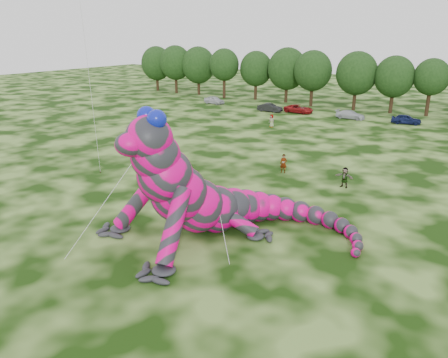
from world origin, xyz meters
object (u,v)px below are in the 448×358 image
tree_8 (393,85)px  car_3 (350,115)px  tree_4 (256,75)px  inflatable_gecko (213,168)px  spectator_5 (345,177)px  car_1 (270,108)px  tree_3 (224,74)px  tree_1 (176,69)px  tree_5 (287,75)px  tree_6 (312,79)px  tree_7 (356,81)px  car_0 (214,100)px  car_4 (406,119)px  spectator_0 (284,164)px  tree_0 (157,69)px  car_2 (299,109)px  tree_9 (430,87)px  spectator_4 (272,121)px  tree_2 (198,71)px

tree_8 → car_3: 9.99m
tree_4 → tree_8: size_ratio=1.01×
inflatable_gecko → spectator_5: bearing=93.5°
inflatable_gecko → car_1: 45.60m
tree_3 → spectator_5: 53.28m
tree_1 → tree_5: size_ratio=1.00×
tree_6 → tree_7: (7.48, 0.12, -0.01)m
car_0 → car_4: bearing=-81.1°
tree_3 → spectator_5: (36.25, -38.86, -3.86)m
tree_7 → spectator_5: tree_7 is taller
tree_1 → spectator_0: size_ratio=5.58×
tree_0 → spectator_0: bearing=-39.2°
car_0 → car_3: size_ratio=0.95×
tree_7 → car_2: (-6.62, -7.50, -4.08)m
tree_3 → spectator_0: 48.73m
tree_0 → car_4: size_ratio=2.38×
tree_1 → tree_3: size_ratio=1.04×
tree_8 → car_1: 19.59m
tree_5 → tree_0: bearing=178.5°
car_2 → inflatable_gecko: bearing=-158.7°
tree_9 → spectator_5: 39.30m
tree_0 → tree_3: size_ratio=1.01×
car_4 → spectator_4: bearing=118.9°
tree_9 → car_4: 9.24m
tree_8 → car_3: tree_8 is taller
car_1 → car_4: 20.77m
inflatable_gecko → spectator_5: size_ratio=9.73×
car_2 → car_4: (16.35, -0.32, 0.03)m
tree_4 → car_1: tree_4 is taller
tree_9 → car_0: 35.39m
car_1 → spectator_4: (5.63, -10.80, 0.20)m
tree_2 → car_3: bearing=-16.2°
tree_2 → car_3: size_ratio=2.25×
car_2 → spectator_0: spectator_0 is taller
tree_8 → spectator_4: size_ratio=5.18×
tree_3 → tree_2: bearing=166.9°
spectator_0 → spectator_4: spectator_0 is taller
inflatable_gecko → car_3: (-4.02, 43.07, -3.56)m
tree_8 → spectator_5: size_ratio=5.20×
tree_3 → tree_4: tree_3 is taller
car_2 → spectator_5: spectator_5 is taller
inflatable_gecko → tree_9: size_ratio=1.93×
tree_2 → car_4: tree_2 is taller
tree_1 → car_3: (40.18, -9.39, -4.28)m
tree_9 → car_3: size_ratio=2.02×
tree_0 → tree_7: tree_0 is taller
tree_2 → tree_5: bearing=-0.9°
car_2 → tree_6: bearing=11.9°
car_3 → spectator_0: spectator_0 is taller
car_0 → car_1: 12.44m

